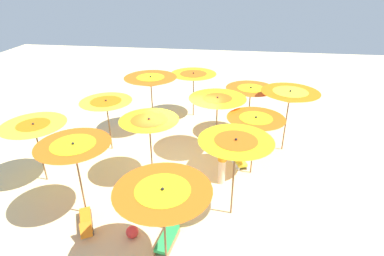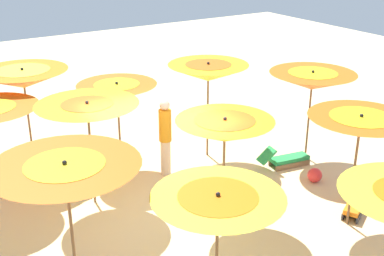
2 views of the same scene
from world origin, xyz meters
name	(u,v)px [view 2 (image 2 of 2)]	position (x,y,z in m)	size (l,w,h in m)	color
ground	(162,212)	(0.00, 0.00, -0.02)	(38.10, 38.10, 0.04)	beige
beach_umbrella_0	(23,79)	(3.80, 1.63, 2.25)	(2.16, 2.16, 2.52)	brown
beach_umbrella_3	(117,92)	(2.50, -0.21, 1.96)	(1.92, 1.92, 2.21)	brown
beach_umbrella_4	(88,111)	(1.15, 1.05, 2.12)	(2.13, 2.13, 2.35)	brown
beach_umbrella_5	(66,177)	(-1.74, 2.50, 2.31)	(2.21, 2.21, 2.57)	brown
beach_umbrella_6	(208,72)	(1.85, -2.40, 2.26)	(2.02, 2.02, 2.53)	brown
beach_umbrella_7	(225,130)	(-0.91, -0.92, 1.99)	(1.92, 1.92, 2.26)	brown
beach_umbrella_8	(218,206)	(-3.03, 0.73, 1.91)	(1.97, 1.97, 2.13)	brown
beach_umbrella_9	(312,81)	(0.35, -4.48, 2.09)	(2.14, 2.14, 2.36)	brown
beach_umbrella_10	(360,126)	(-2.42, -2.97, 2.14)	(2.00, 2.00, 2.39)	brown
lounger_0	(108,170)	(2.03, 0.35, 0.20)	(0.77, 1.24, 0.60)	silver
lounger_1	(72,181)	(1.96, 1.27, 0.21)	(1.24, 0.55, 0.62)	silver
lounger_2	(286,159)	(0.24, -3.70, 0.20)	(0.58, 1.42, 0.58)	olive
lounger_3	(356,202)	(-2.14, -3.54, 0.19)	(0.88, 1.27, 0.55)	#333338
beachgoer_0	(165,136)	(1.49, -0.94, 1.01)	(0.30, 0.30, 1.90)	beige
beach_ball	(315,175)	(-0.75, -3.71, 0.17)	(0.35, 0.35, 0.35)	red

